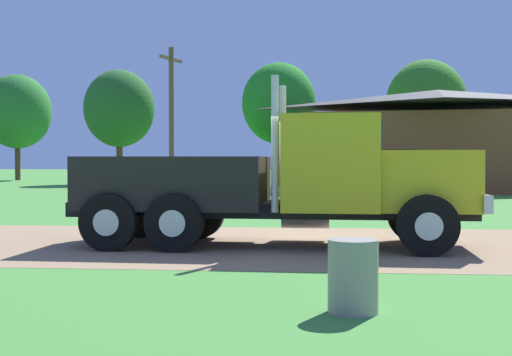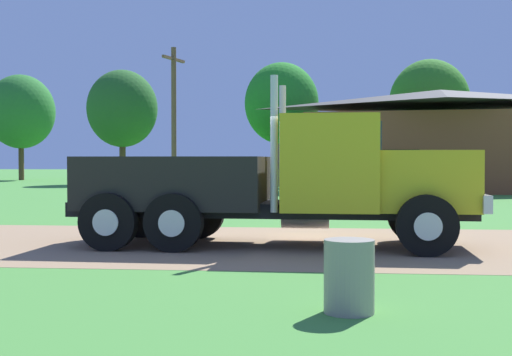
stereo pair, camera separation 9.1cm
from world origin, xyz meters
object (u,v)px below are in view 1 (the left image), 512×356
utility_pole_near (171,115)px  truck_foreground_white (279,183)px  shed_building (437,142)px  steel_barrel (353,276)px

utility_pole_near → truck_foreground_white: bearing=-72.3°
shed_building → utility_pole_near: utility_pole_near is taller
shed_building → utility_pole_near: bearing=-166.5°
steel_barrel → shed_building: 30.84m
shed_building → steel_barrel: bearing=-101.6°
truck_foreground_white → utility_pole_near: utility_pole_near is taller
truck_foreground_white → utility_pole_near: size_ratio=1.07×
truck_foreground_white → steel_barrel: (1.14, -5.77, -0.83)m
truck_foreground_white → utility_pole_near: bearing=107.7°
steel_barrel → utility_pole_near: 28.11m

